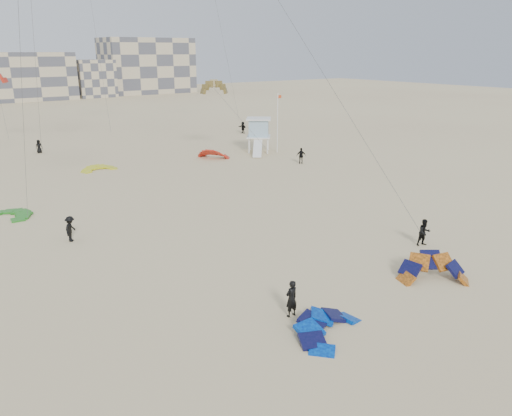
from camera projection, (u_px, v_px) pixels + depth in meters
ground at (327, 328)px, 23.16m from camera, size 320.00×320.00×0.00m
kite_ground_blue at (328, 332)px, 22.87m from camera, size 5.15×5.26×2.15m
kite_ground_orange at (432, 280)px, 28.11m from camera, size 5.28×5.29×3.78m
kite_ground_green at (14, 216)px, 38.94m from camera, size 4.20×4.05×0.69m
kite_ground_red_far at (214, 158)px, 60.12m from camera, size 5.36×5.32×3.49m
kite_ground_yellow at (99, 170)px, 53.99m from camera, size 3.61×3.81×1.25m
kitesurfer_main at (291, 299)px, 23.98m from camera, size 0.70×0.48×1.88m
kitesurfer_b at (424, 232)px, 32.81m from camera, size 1.04×0.91×1.81m
kitesurfer_c at (70, 229)px, 33.54m from camera, size 1.23×1.29×1.76m
kitesurfer_d at (301, 156)px, 56.76m from camera, size 1.12×0.97×1.81m
kitesurfer_e at (39, 146)px, 62.70m from camera, size 0.85×0.59×1.68m
kitesurfer_f at (243, 127)px, 77.81m from camera, size 0.70×1.73×1.81m
kite_fly_olive at (214, 89)px, 59.87m from camera, size 5.47×8.46×8.16m
lifeguard_tower_near at (259, 135)px, 63.09m from camera, size 4.26×6.43×4.28m
flagpole at (278, 122)px, 62.18m from camera, size 0.60×0.09×7.39m
condo_mid at (5, 77)px, 127.64m from camera, size 32.00×16.00×12.00m
condo_east at (147, 66)px, 150.83m from camera, size 26.00×14.00×16.00m
condo_fill_right at (93, 78)px, 138.62m from camera, size 10.00×10.00×10.00m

